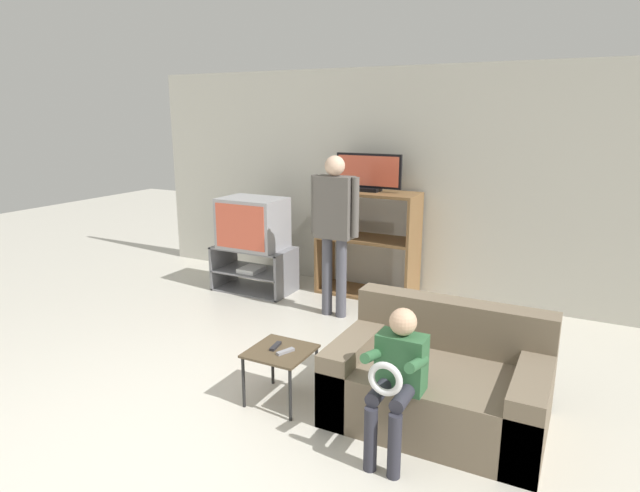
{
  "coord_description": "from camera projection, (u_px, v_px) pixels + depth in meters",
  "views": [
    {
      "loc": [
        2.22,
        -2.21,
        2.09
      ],
      "look_at": [
        0.03,
        2.02,
        0.9
      ],
      "focal_mm": 30.0,
      "sensor_mm": 36.0,
      "label": 1
    }
  ],
  "objects": [
    {
      "name": "remote_control_black",
      "position": [
        276.0,
        346.0,
        3.94
      ],
      "size": [
        0.06,
        0.15,
        0.02
      ],
      "primitive_type": "cube",
      "rotation": [
        0.0,
        0.0,
        0.14
      ],
      "color": "#232328",
      "rests_on": "snack_table"
    },
    {
      "name": "media_shelf",
      "position": [
        367.0,
        243.0,
        6.2
      ],
      "size": [
        1.15,
        0.5,
        1.22
      ],
      "color": "brown",
      "rests_on": "ground_plane"
    },
    {
      "name": "television_main",
      "position": [
        253.0,
        223.0,
        6.28
      ],
      "size": [
        0.74,
        0.53,
        0.59
      ],
      "color": "#9E9EA3",
      "rests_on": "tv_stand"
    },
    {
      "name": "ground_plane",
      "position": [
        171.0,
        451.0,
        3.4
      ],
      "size": [
        18.0,
        18.0,
        0.0
      ],
      "primitive_type": "plane",
      "color": "beige"
    },
    {
      "name": "couch",
      "position": [
        439.0,
        383.0,
        3.71
      ],
      "size": [
        1.43,
        0.92,
        0.78
      ],
      "color": "#756651",
      "rests_on": "ground_plane"
    },
    {
      "name": "remote_control_white",
      "position": [
        285.0,
        351.0,
        3.85
      ],
      "size": [
        0.09,
        0.15,
        0.02
      ],
      "primitive_type": "cube",
      "rotation": [
        0.0,
        0.0,
        -0.39
      ],
      "color": "gray",
      "rests_on": "snack_table"
    },
    {
      "name": "person_seated_child",
      "position": [
        397.0,
        372.0,
        3.25
      ],
      "size": [
        0.33,
        0.43,
        0.94
      ],
      "color": "#2D2D38",
      "rests_on": "ground_plane"
    },
    {
      "name": "person_standing_adult",
      "position": [
        334.0,
        220.0,
        5.44
      ],
      "size": [
        0.53,
        0.2,
        1.68
      ],
      "color": "#4C4C56",
      "rests_on": "ground_plane"
    },
    {
      "name": "snack_table",
      "position": [
        280.0,
        356.0,
        3.91
      ],
      "size": [
        0.44,
        0.44,
        0.41
      ],
      "color": "brown",
      "rests_on": "ground_plane"
    },
    {
      "name": "tv_stand",
      "position": [
        254.0,
        269.0,
        6.43
      ],
      "size": [
        0.94,
        0.53,
        0.54
      ],
      "color": "slate",
      "rests_on": "ground_plane"
    },
    {
      "name": "wall_back",
      "position": [
        384.0,
        182.0,
        6.29
      ],
      "size": [
        6.4,
        0.06,
        2.6
      ],
      "color": "beige",
      "rests_on": "ground_plane"
    },
    {
      "name": "television_flat",
      "position": [
        368.0,
        174.0,
        6.04
      ],
      "size": [
        0.78,
        0.2,
        0.43
      ],
      "color": "black",
      "rests_on": "media_shelf"
    }
  ]
}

